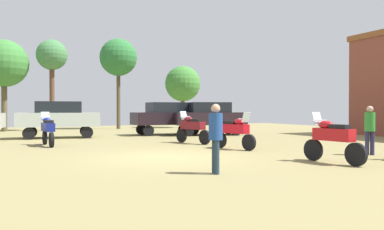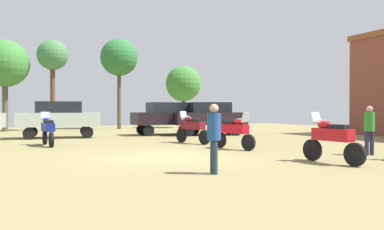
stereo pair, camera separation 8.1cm
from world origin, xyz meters
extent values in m
cube|color=olive|center=(0.00, 0.00, 0.01)|extent=(44.00, 52.00, 0.02)
cylinder|color=black|center=(-3.34, 6.63, 0.33)|extent=(0.18, 0.64, 0.63)
cylinder|color=black|center=(-3.18, 5.06, 0.33)|extent=(0.18, 0.64, 0.63)
cube|color=navy|center=(-3.26, 5.84, 0.83)|extent=(0.49, 1.36, 0.36)
ellipsoid|color=navy|center=(-3.29, 6.14, 1.11)|extent=(0.37, 0.51, 0.24)
cube|color=black|center=(-3.24, 5.61, 1.07)|extent=(0.36, 0.59, 0.12)
cube|color=silver|center=(-3.33, 6.48, 1.29)|extent=(0.37, 0.19, 0.39)
cylinder|color=#B7B7BC|center=(-3.32, 6.38, 1.23)|extent=(0.62, 0.10, 0.04)
cylinder|color=black|center=(3.56, 0.64, 0.33)|extent=(0.29, 0.64, 0.63)
cylinder|color=black|center=(3.13, 2.13, 0.33)|extent=(0.29, 0.64, 0.63)
cube|color=red|center=(3.35, 1.39, 0.83)|extent=(0.71, 1.36, 0.36)
ellipsoid|color=red|center=(3.43, 1.10, 1.11)|extent=(0.44, 0.55, 0.24)
cube|color=black|center=(3.28, 1.61, 1.07)|extent=(0.44, 0.62, 0.12)
cube|color=silver|center=(3.52, 0.79, 1.29)|extent=(0.39, 0.25, 0.39)
cylinder|color=#B7B7BC|center=(3.49, 0.88, 1.23)|extent=(0.61, 0.21, 0.04)
cylinder|color=black|center=(3.79, -2.64, 0.35)|extent=(0.22, 0.66, 0.65)
cylinder|color=black|center=(4.01, -4.10, 0.35)|extent=(0.22, 0.66, 0.65)
cube|color=#B2141A|center=(3.90, -3.37, 0.85)|extent=(0.54, 1.29, 0.36)
ellipsoid|color=#B2141A|center=(3.86, -3.09, 1.13)|extent=(0.39, 0.52, 0.24)
cube|color=black|center=(3.94, -3.59, 1.09)|extent=(0.38, 0.60, 0.12)
cube|color=silver|center=(3.81, -2.78, 1.31)|extent=(0.38, 0.20, 0.39)
cylinder|color=#B7B7BC|center=(3.83, -2.87, 1.25)|extent=(0.62, 0.13, 0.04)
cylinder|color=black|center=(2.69, 5.20, 0.35)|extent=(0.31, 0.66, 0.65)
cylinder|color=black|center=(3.17, 3.67, 0.35)|extent=(0.31, 0.66, 0.65)
cube|color=maroon|center=(2.93, 4.44, 0.85)|extent=(0.75, 1.41, 0.36)
ellipsoid|color=maroon|center=(2.84, 4.73, 1.13)|extent=(0.45, 0.55, 0.24)
cube|color=black|center=(3.00, 4.21, 1.09)|extent=(0.45, 0.62, 0.12)
cube|color=silver|center=(2.73, 5.05, 1.31)|extent=(0.39, 0.25, 0.39)
cylinder|color=#B7B7BC|center=(2.76, 4.96, 1.25)|extent=(0.60, 0.22, 0.04)
cylinder|color=black|center=(2.61, 10.08, 0.34)|extent=(0.64, 0.22, 0.64)
cylinder|color=black|center=(2.61, 11.52, 0.34)|extent=(0.64, 0.22, 0.64)
cylinder|color=black|center=(5.53, 10.07, 0.34)|extent=(0.64, 0.22, 0.64)
cylinder|color=black|center=(5.54, 11.51, 0.34)|extent=(0.64, 0.22, 0.64)
cube|color=black|center=(4.07, 10.79, 1.03)|extent=(4.31, 1.81, 0.75)
cube|color=black|center=(4.07, 10.79, 1.71)|extent=(2.37, 1.59, 0.61)
cylinder|color=black|center=(4.69, 8.94, 0.34)|extent=(0.67, 0.34, 0.64)
cylinder|color=black|center=(4.96, 10.35, 0.34)|extent=(0.67, 0.34, 0.64)
cylinder|color=black|center=(7.56, 8.39, 0.34)|extent=(0.67, 0.34, 0.64)
cylinder|color=black|center=(7.83, 9.80, 0.34)|extent=(0.67, 0.34, 0.64)
cube|color=black|center=(6.26, 9.37, 1.03)|extent=(4.56, 2.58, 0.75)
cube|color=black|center=(6.26, 9.37, 1.71)|extent=(2.62, 2.00, 0.61)
cylinder|color=black|center=(-3.90, 10.01, 0.34)|extent=(0.66, 0.29, 0.64)
cylinder|color=black|center=(-3.75, 11.44, 0.34)|extent=(0.66, 0.29, 0.64)
cylinder|color=black|center=(-0.99, 9.71, 0.34)|extent=(0.66, 0.29, 0.64)
cylinder|color=black|center=(-0.84, 11.14, 0.34)|extent=(0.66, 0.29, 0.64)
cube|color=#AEBBB4|center=(-2.37, 10.57, 1.03)|extent=(4.46, 2.24, 0.75)
cube|color=black|center=(-2.37, 10.57, 1.71)|extent=(2.52, 1.82, 0.61)
cylinder|color=#28264A|center=(6.48, -2.26, 0.43)|extent=(0.14, 0.14, 0.82)
cylinder|color=#28264A|center=(6.63, -2.35, 0.43)|extent=(0.14, 0.14, 0.82)
cylinder|color=#2C8830|center=(6.55, -2.30, 1.16)|extent=(0.46, 0.46, 0.65)
sphere|color=tan|center=(6.55, -2.30, 1.60)|extent=(0.22, 0.22, 0.22)
cylinder|color=#213444|center=(-0.12, -3.73, 0.43)|extent=(0.14, 0.14, 0.82)
cylinder|color=#213444|center=(-0.09, -3.56, 0.43)|extent=(0.14, 0.14, 0.82)
cylinder|color=navy|center=(-0.10, -3.64, 1.17)|extent=(0.40, 0.40, 0.65)
sphere|color=tan|center=(-0.10, -3.64, 1.61)|extent=(0.22, 0.22, 0.22)
cylinder|color=brown|center=(8.62, 19.17, 1.57)|extent=(0.33, 0.33, 3.10)
sphere|color=#3E7F34|center=(8.62, 19.17, 3.81)|extent=(3.05, 3.05, 3.05)
cylinder|color=brown|center=(3.09, 19.42, 2.57)|extent=(0.31, 0.31, 5.11)
sphere|color=#2B7033|center=(3.09, 19.42, 5.80)|extent=(3.00, 3.00, 3.00)
cylinder|color=brown|center=(-2.06, 18.61, 2.56)|extent=(0.36, 0.36, 5.08)
sphere|color=#417A43|center=(-2.06, 18.61, 5.61)|extent=(2.23, 2.23, 2.23)
cylinder|color=brown|center=(-5.25, 19.04, 2.07)|extent=(0.39, 0.39, 4.10)
sphere|color=#3B7D36|center=(-5.25, 19.04, 4.88)|extent=(3.37, 3.37, 3.37)
camera|label=1|loc=(-4.55, -12.15, 1.58)|focal=36.98mm
camera|label=2|loc=(-4.47, -12.18, 1.58)|focal=36.98mm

